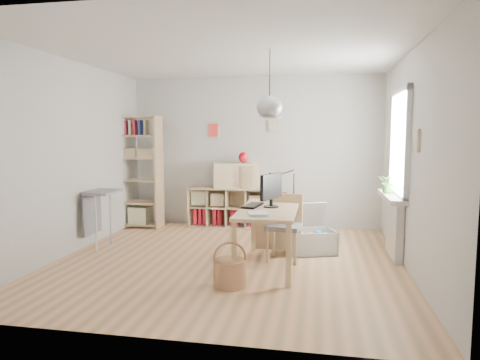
% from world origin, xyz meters
% --- Properties ---
extents(ground, '(4.50, 4.50, 0.00)m').
position_xyz_m(ground, '(0.00, 0.00, 0.00)').
color(ground, tan).
rests_on(ground, ground).
extents(room_shell, '(4.50, 4.50, 4.50)m').
position_xyz_m(room_shell, '(0.55, -0.15, 2.00)').
color(room_shell, silver).
rests_on(room_shell, ground).
extents(window_unit, '(0.07, 1.16, 1.46)m').
position_xyz_m(window_unit, '(2.23, 0.60, 1.55)').
color(window_unit, white).
rests_on(window_unit, ground).
extents(radiator, '(0.10, 0.80, 0.80)m').
position_xyz_m(radiator, '(2.19, 0.60, 0.40)').
color(radiator, silver).
rests_on(radiator, ground).
extents(windowsill, '(0.22, 1.20, 0.06)m').
position_xyz_m(windowsill, '(2.14, 0.60, 0.83)').
color(windowsill, silver).
rests_on(windowsill, radiator).
extents(desk, '(0.70, 1.50, 0.75)m').
position_xyz_m(desk, '(0.55, -0.15, 0.66)').
color(desk, '#E1B281').
rests_on(desk, ground).
extents(cube_shelf, '(1.40, 0.38, 0.72)m').
position_xyz_m(cube_shelf, '(-0.47, 2.08, 0.30)').
color(cube_shelf, beige).
rests_on(cube_shelf, ground).
extents(tall_bookshelf, '(0.80, 0.38, 2.00)m').
position_xyz_m(tall_bookshelf, '(-2.04, 1.80, 1.09)').
color(tall_bookshelf, '#E1B281').
rests_on(tall_bookshelf, ground).
extents(side_table, '(0.40, 0.55, 0.85)m').
position_xyz_m(side_table, '(-2.04, 0.35, 0.67)').
color(side_table, gray).
rests_on(side_table, ground).
extents(chair, '(0.48, 0.48, 0.87)m').
position_xyz_m(chair, '(0.73, 0.22, 0.50)').
color(chair, gray).
rests_on(chair, ground).
extents(wicker_basket, '(0.36, 0.36, 0.50)m').
position_xyz_m(wicker_basket, '(0.22, -0.94, 0.16)').
color(wicker_basket, '#906341').
rests_on(wicker_basket, ground).
extents(storage_chest, '(0.83, 0.89, 0.68)m').
position_xyz_m(storage_chest, '(1.06, 0.63, 0.22)').
color(storage_chest, silver).
rests_on(storage_chest, ground).
extents(monitor, '(0.23, 0.47, 0.43)m').
position_xyz_m(monitor, '(0.57, -0.08, 0.99)').
color(monitor, black).
rests_on(monitor, desk).
extents(keyboard, '(0.24, 0.48, 0.02)m').
position_xyz_m(keyboard, '(0.33, -0.04, 0.76)').
color(keyboard, black).
rests_on(keyboard, desk).
extents(task_lamp, '(0.38, 0.14, 0.40)m').
position_xyz_m(task_lamp, '(0.64, 0.47, 1.02)').
color(task_lamp, black).
rests_on(task_lamp, desk).
extents(yarn_ball, '(0.13, 0.13, 0.13)m').
position_xyz_m(yarn_ball, '(0.70, 0.41, 0.82)').
color(yarn_ball, '#450916').
rests_on(yarn_ball, desk).
extents(paper_tray, '(0.29, 0.32, 0.03)m').
position_xyz_m(paper_tray, '(0.47, -0.62, 0.76)').
color(paper_tray, silver).
rests_on(paper_tray, desk).
extents(drawer_chest, '(0.86, 0.59, 0.45)m').
position_xyz_m(drawer_chest, '(-0.31, 2.04, 0.95)').
color(drawer_chest, beige).
rests_on(drawer_chest, cube_shelf).
extents(red_vase, '(0.17, 0.17, 0.20)m').
position_xyz_m(red_vase, '(-0.16, 2.04, 1.27)').
color(red_vase, '#A10D18').
rests_on(red_vase, drawer_chest).
extents(potted_plant, '(0.34, 0.31, 0.31)m').
position_xyz_m(potted_plant, '(2.12, 0.74, 1.01)').
color(potted_plant, '#386E29').
rests_on(potted_plant, windowsill).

